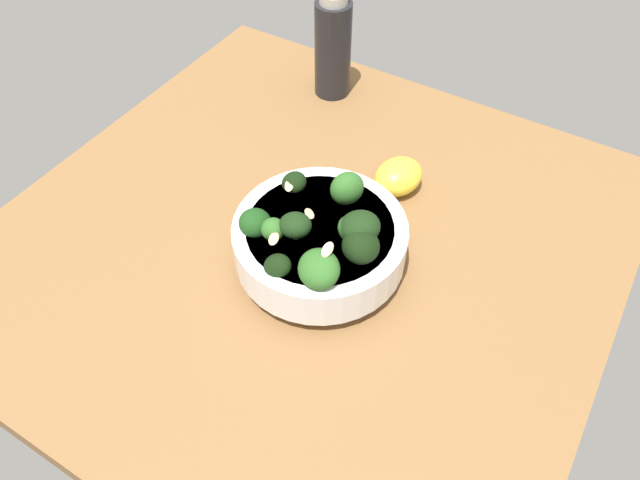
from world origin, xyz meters
The scene contains 4 objects.
ground_plane centered at (0.00, 0.00, -1.80)cm, with size 68.72×68.72×3.60cm, color brown.
bowl_of_broccoli centered at (3.73, -3.16, 4.34)cm, with size 18.72×18.72×10.00cm.
lemon_wedge centered at (5.55, 12.30, 2.10)cm, with size 6.45×5.21×4.21cm, color yellow.
bottle_tall centered at (-11.93, 26.01, 7.27)cm, with size 5.13×5.13×15.09cm.
Camera 1 is at (25.88, -40.06, 53.58)cm, focal length 34.31 mm.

